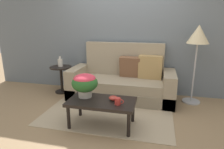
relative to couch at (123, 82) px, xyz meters
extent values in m
plane|color=#997A56|center=(-0.10, -0.66, -0.33)|extent=(14.00, 14.00, 0.00)
cube|color=slate|center=(-0.10, 0.45, 1.06)|extent=(6.40, 0.12, 2.79)
cube|color=tan|center=(-0.10, -0.57, -0.33)|extent=(2.20, 1.92, 0.01)
cube|color=gray|center=(-0.02, -0.07, -0.22)|extent=(2.14, 0.85, 0.23)
cube|color=gray|center=(-0.02, -0.10, -0.01)|extent=(1.68, 0.77, 0.19)
cube|color=gray|center=(-0.02, 0.28, 0.34)|extent=(1.68, 0.15, 0.92)
cube|color=gray|center=(-0.98, -0.07, -0.03)|extent=(0.23, 0.85, 0.62)
cube|color=gray|center=(0.93, -0.07, -0.03)|extent=(0.23, 0.85, 0.62)
cube|color=tan|center=(0.55, 0.11, 0.33)|extent=(0.48, 0.22, 0.48)
cube|color=brown|center=(0.13, 0.13, 0.30)|extent=(0.43, 0.21, 0.44)
cylinder|color=black|center=(-0.54, -1.45, -0.15)|extent=(0.05, 0.05, 0.37)
cylinder|color=black|center=(0.36, -1.45, -0.15)|extent=(0.05, 0.05, 0.37)
cylinder|color=black|center=(-0.54, -1.01, -0.15)|extent=(0.05, 0.05, 0.37)
cylinder|color=black|center=(0.36, -1.01, -0.15)|extent=(0.05, 0.05, 0.37)
cube|color=black|center=(-0.09, -1.23, 0.06)|extent=(1.01, 0.55, 0.05)
cylinder|color=black|center=(-1.40, -0.02, -0.32)|extent=(0.31, 0.31, 0.03)
cylinder|color=black|center=(-1.40, -0.02, -0.04)|extent=(0.06, 0.06, 0.54)
cylinder|color=black|center=(-1.40, -0.02, 0.25)|extent=(0.48, 0.48, 0.03)
cylinder|color=#B2B2B7|center=(1.38, 0.06, -0.32)|extent=(0.34, 0.34, 0.03)
cylinder|color=#B2B2B7|center=(1.38, 0.06, 0.26)|extent=(0.03, 0.03, 1.14)
cone|color=beige|center=(1.38, 0.06, 1.00)|extent=(0.40, 0.40, 0.34)
cylinder|color=#B7B2A8|center=(-0.39, -1.15, 0.15)|extent=(0.21, 0.21, 0.14)
ellipsoid|color=#286028|center=(-0.39, -1.15, 0.31)|extent=(0.41, 0.41, 0.28)
ellipsoid|color=#DB384C|center=(-0.39, -1.15, 0.38)|extent=(0.34, 0.34, 0.15)
cylinder|color=red|center=(0.17, -1.32, 0.13)|extent=(0.09, 0.09, 0.10)
torus|color=red|center=(0.23, -1.32, 0.13)|extent=(0.07, 0.01, 0.07)
cylinder|color=#B2382D|center=(0.08, -1.19, 0.09)|extent=(0.05, 0.05, 0.02)
ellipsoid|color=#B2382D|center=(0.08, -1.19, 0.12)|extent=(0.13, 0.13, 0.06)
cylinder|color=silver|center=(-1.40, -0.01, 0.35)|extent=(0.10, 0.10, 0.17)
cylinder|color=silver|center=(-1.40, -0.01, 0.46)|extent=(0.05, 0.05, 0.06)
camera|label=1|loc=(0.70, -3.86, 1.24)|focal=31.46mm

